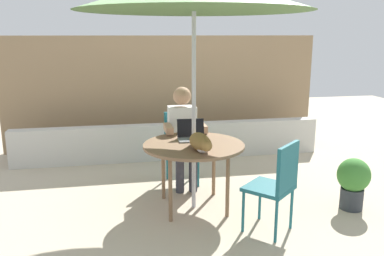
% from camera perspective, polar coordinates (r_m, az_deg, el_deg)
% --- Properties ---
extents(ground_plane, '(14.00, 14.00, 0.00)m').
position_cam_1_polar(ground_plane, '(4.50, 0.24, -11.12)').
color(ground_plane, '#BCAD93').
extents(fence_back, '(5.12, 0.08, 1.83)m').
position_cam_1_polar(fence_back, '(6.65, -3.94, 5.07)').
color(fence_back, '#937756').
rests_on(fence_back, ground).
extents(planter_wall_low, '(4.61, 0.20, 0.54)m').
position_cam_1_polar(planter_wall_low, '(6.08, -3.01, -1.90)').
color(planter_wall_low, beige).
rests_on(planter_wall_low, ground).
extents(patio_table, '(1.08, 1.08, 0.72)m').
position_cam_1_polar(patio_table, '(4.27, 0.25, -2.99)').
color(patio_table, brown).
rests_on(patio_table, ground).
extents(chair_occupied, '(0.40, 0.40, 0.89)m').
position_cam_1_polar(chair_occupied, '(5.09, -1.55, -1.93)').
color(chair_occupied, '#1E606B').
rests_on(chair_occupied, ground).
extents(chair_empty, '(0.57, 0.57, 0.89)m').
position_cam_1_polar(chair_empty, '(3.84, 12.01, -7.34)').
color(chair_empty, '#1E606B').
rests_on(chair_empty, ground).
extents(person_seated, '(0.48, 0.48, 1.23)m').
position_cam_1_polar(person_seated, '(4.90, -1.27, -0.48)').
color(person_seated, white).
rests_on(person_seated, ground).
extents(laptop, '(0.31, 0.26, 0.21)m').
position_cam_1_polar(laptop, '(4.43, -0.11, -0.79)').
color(laptop, gray).
rests_on(laptop, patio_table).
extents(cat, '(0.22, 0.65, 0.17)m').
position_cam_1_polar(cat, '(3.99, 1.23, -2.08)').
color(cat, olive).
rests_on(cat, patio_table).
extents(potted_plant_near_fence, '(0.35, 0.35, 0.57)m').
position_cam_1_polar(potted_plant_near_fence, '(4.67, 21.90, -6.93)').
color(potted_plant_near_fence, '#33383D').
rests_on(potted_plant_near_fence, ground).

